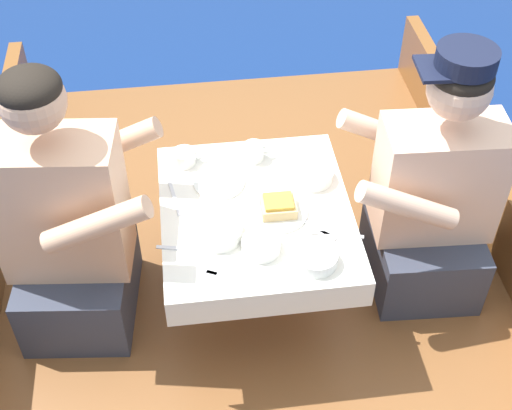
% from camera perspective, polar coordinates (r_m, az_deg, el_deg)
% --- Properties ---
extents(ground_plane, '(60.00, 60.00, 0.00)m').
position_cam_1_polar(ground_plane, '(2.87, 0.04, -11.23)').
color(ground_plane, navy).
extents(boat_deck, '(1.96, 2.81, 0.30)m').
position_cam_1_polar(boat_deck, '(2.75, 0.05, -9.42)').
color(boat_deck, brown).
rests_on(boat_deck, ground_plane).
extents(cockpit_table, '(0.62, 0.71, 0.44)m').
position_cam_1_polar(cockpit_table, '(2.35, 0.00, -1.26)').
color(cockpit_table, '#B2B2B7').
rests_on(cockpit_table, boat_deck).
extents(person_port, '(0.55, 0.49, 1.00)m').
position_cam_1_polar(person_port, '(2.38, -14.80, -1.93)').
color(person_port, '#333847').
rests_on(person_port, boat_deck).
extents(person_starboard, '(0.54, 0.46, 0.97)m').
position_cam_1_polar(person_starboard, '(2.50, 13.88, 0.50)').
color(person_starboard, '#333847').
rests_on(person_starboard, boat_deck).
extents(plate_sandwich, '(0.19, 0.19, 0.01)m').
position_cam_1_polar(plate_sandwich, '(2.30, 1.78, -0.55)').
color(plate_sandwich, silver).
rests_on(plate_sandwich, cockpit_table).
extents(plate_bread, '(0.17, 0.17, 0.01)m').
position_cam_1_polar(plate_bread, '(2.40, -2.98, 1.82)').
color(plate_bread, silver).
rests_on(plate_bread, cockpit_table).
extents(sandwich, '(0.11, 0.10, 0.05)m').
position_cam_1_polar(sandwich, '(2.28, 1.80, -0.06)').
color(sandwich, tan).
rests_on(sandwich, plate_sandwich).
extents(bowl_port_near, '(0.13, 0.13, 0.04)m').
position_cam_1_polar(bowl_port_near, '(2.14, 4.83, -4.21)').
color(bowl_port_near, silver).
rests_on(bowl_port_near, cockpit_table).
extents(bowl_starboard_near, '(0.14, 0.14, 0.04)m').
position_cam_1_polar(bowl_starboard_near, '(2.41, 4.59, 2.45)').
color(bowl_starboard_near, silver).
rests_on(bowl_starboard_near, cockpit_table).
extents(bowl_center_far, '(0.15, 0.15, 0.04)m').
position_cam_1_polar(bowl_center_far, '(2.21, -3.00, -2.13)').
color(bowl_center_far, silver).
rests_on(bowl_center_far, cockpit_table).
extents(bowl_port_far, '(0.12, 0.12, 0.04)m').
position_cam_1_polar(bowl_port_far, '(2.17, 0.41, -3.21)').
color(bowl_port_far, silver).
rests_on(bowl_port_far, cockpit_table).
extents(coffee_cup_port, '(0.10, 0.07, 0.06)m').
position_cam_1_polar(coffee_cup_port, '(2.48, -0.16, 4.31)').
color(coffee_cup_port, silver).
rests_on(coffee_cup_port, cockpit_table).
extents(coffee_cup_starboard, '(0.11, 0.08, 0.05)m').
position_cam_1_polar(coffee_cup_starboard, '(2.48, -5.75, 3.85)').
color(coffee_cup_starboard, silver).
rests_on(coffee_cup_starboard, cockpit_table).
extents(utensil_spoon_port, '(0.16, 0.08, 0.01)m').
position_cam_1_polar(utensil_spoon_port, '(2.44, 2.41, 2.51)').
color(utensil_spoon_port, silver).
rests_on(utensil_spoon_port, cockpit_table).
extents(utensil_spoon_starboard, '(0.13, 0.13, 0.01)m').
position_cam_1_polar(utensil_spoon_starboard, '(2.27, 4.10, -1.41)').
color(utensil_spoon_starboard, silver).
rests_on(utensil_spoon_starboard, cockpit_table).
extents(utensil_knife_starboard, '(0.04, 0.17, 0.00)m').
position_cam_1_polar(utensil_knife_starboard, '(2.36, -6.55, 0.55)').
color(utensil_knife_starboard, silver).
rests_on(utensil_knife_starboard, cockpit_table).
extents(utensil_spoon_center, '(0.17, 0.06, 0.01)m').
position_cam_1_polar(utensil_spoon_center, '(2.24, 5.76, -2.26)').
color(utensil_spoon_center, silver).
rests_on(utensil_spoon_center, cockpit_table).
extents(utensil_fork_starboard, '(0.16, 0.09, 0.00)m').
position_cam_1_polar(utensil_fork_starboard, '(2.12, -2.28, -5.78)').
color(utensil_fork_starboard, silver).
rests_on(utensil_fork_starboard, cockpit_table).
extents(utensil_knife_port, '(0.17, 0.05, 0.00)m').
position_cam_1_polar(utensil_knife_port, '(2.20, -5.82, -3.51)').
color(utensil_knife_port, silver).
rests_on(utensil_knife_port, cockpit_table).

